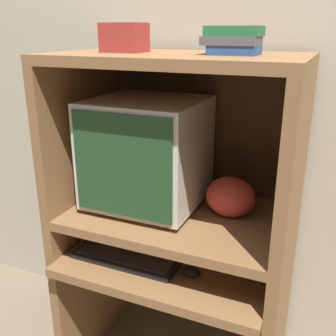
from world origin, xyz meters
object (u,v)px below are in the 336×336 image
(keyboard, at_px, (125,258))
(storage_box, at_px, (124,38))
(book_stack, at_px, (234,40))
(mouse, at_px, (191,271))
(crt_monitor, at_px, (147,152))
(snack_bag, at_px, (230,197))

(keyboard, xyz_separation_m, storage_box, (-0.04, 0.13, 0.81))
(book_stack, height_order, storage_box, storage_box)
(mouse, relative_size, book_stack, 0.42)
(crt_monitor, xyz_separation_m, mouse, (0.25, -0.17, -0.38))
(snack_bag, bearing_deg, book_stack, -93.02)
(mouse, distance_m, storage_box, 0.87)
(crt_monitor, relative_size, keyboard, 1.02)
(crt_monitor, distance_m, keyboard, 0.42)
(keyboard, height_order, storage_box, storage_box)
(keyboard, height_order, book_stack, book_stack)
(mouse, height_order, snack_bag, snack_bag)
(mouse, bearing_deg, storage_box, 159.17)
(keyboard, distance_m, storage_box, 0.82)
(snack_bag, xyz_separation_m, storage_box, (-0.39, -0.08, 0.57))
(crt_monitor, bearing_deg, snack_bag, 4.57)
(crt_monitor, xyz_separation_m, snack_bag, (0.34, 0.03, -0.14))
(snack_bag, bearing_deg, mouse, -113.56)
(mouse, xyz_separation_m, book_stack, (0.08, 0.13, 0.80))
(book_stack, bearing_deg, storage_box, -178.14)
(crt_monitor, relative_size, snack_bag, 2.27)
(crt_monitor, height_order, book_stack, book_stack)
(storage_box, bearing_deg, snack_bag, 10.80)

